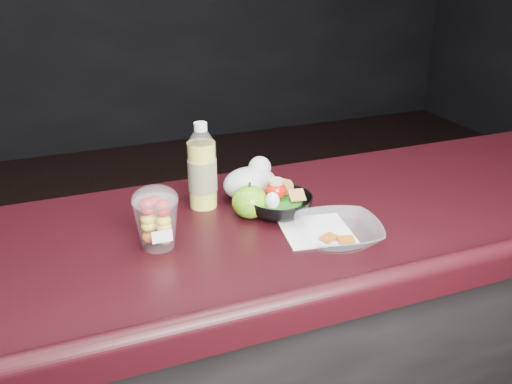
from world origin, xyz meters
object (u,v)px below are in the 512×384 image
lemonade_bottle (202,172)px  snack_bowl (279,203)px  fruit_cup (156,217)px  green_apple (250,202)px  takeout_bowl (338,233)px

lemonade_bottle → snack_bowl: bearing=-37.1°
fruit_cup → snack_bowl: 0.33m
green_apple → takeout_bowl: size_ratio=0.40×
lemonade_bottle → takeout_bowl: lemonade_bottle is taller
takeout_bowl → lemonade_bottle: bearing=127.1°
green_apple → snack_bowl: 0.07m
fruit_cup → takeout_bowl: bearing=-18.9°
lemonade_bottle → green_apple: size_ratio=2.41×
fruit_cup → green_apple: fruit_cup is taller
fruit_cup → green_apple: bearing=14.5°
fruit_cup → lemonade_bottle: bearing=47.0°
snack_bowl → green_apple: bearing=167.8°
lemonade_bottle → takeout_bowl: size_ratio=0.96×
lemonade_bottle → fruit_cup: bearing=-133.0°
takeout_bowl → green_apple: bearing=125.4°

